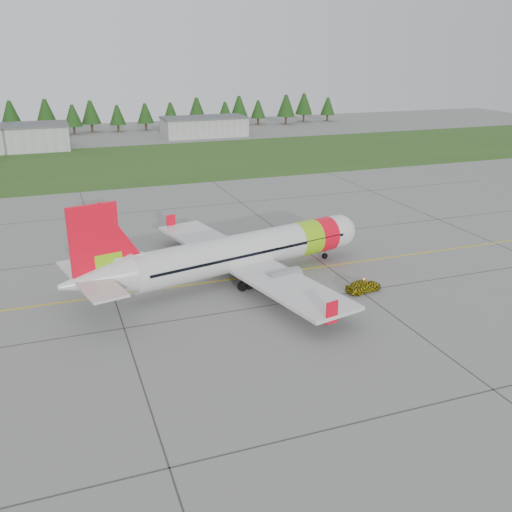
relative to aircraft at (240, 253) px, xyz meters
name	(u,v)px	position (x,y,z in m)	size (l,w,h in m)	color
ground	(274,305)	(0.99, -7.71, -3.17)	(320.00, 320.00, 0.00)	gray
aircraft	(240,253)	(0.00, 0.00, 0.00)	(35.82, 33.62, 10.99)	silver
follow_me_car	(364,274)	(11.19, -7.89, -1.17)	(1.61, 1.36, 4.00)	#CBB60B
grass_strip	(140,163)	(0.99, 74.29, -3.16)	(320.00, 50.00, 0.03)	#30561E
taxi_guideline	(248,277)	(0.99, 0.29, -3.16)	(120.00, 0.25, 0.02)	gold
hangar_west	(2,139)	(-29.01, 102.29, -0.17)	(32.00, 14.00, 6.00)	#A8A8A3
hangar_east	(204,127)	(25.99, 110.29, -0.57)	(24.00, 12.00, 5.20)	#A8A8A3
treeline	(109,115)	(0.99, 130.29, 1.83)	(160.00, 8.00, 10.00)	#1C3F14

